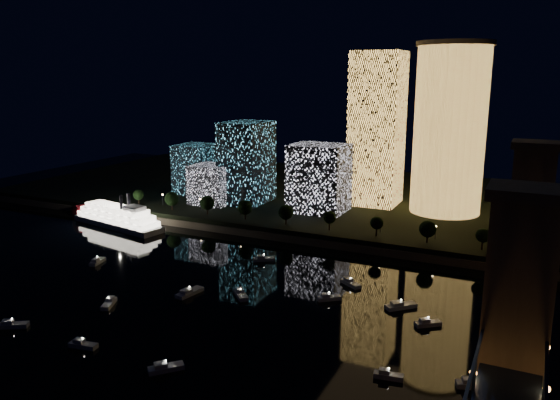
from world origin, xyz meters
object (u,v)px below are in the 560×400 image
at_px(tower_cylindrical, 450,129).
at_px(tower_rectangular, 377,129).
at_px(riverboat, 114,217).
at_px(truss_bridge, 517,319).

bearing_deg(tower_cylindrical, tower_rectangular, 175.34).
height_order(tower_cylindrical, riverboat, tower_cylindrical).
bearing_deg(tower_cylindrical, truss_bridge, -74.81).
relative_size(tower_rectangular, truss_bridge, 0.28).
distance_m(tower_cylindrical, riverboat, 159.30).
relative_size(tower_cylindrical, truss_bridge, 0.29).
bearing_deg(riverboat, tower_cylindrical, 28.00).
xyz_separation_m(tower_rectangular, truss_bridge, (72.05, -140.16, -25.80)).
height_order(tower_cylindrical, tower_rectangular, tower_cylindrical).
bearing_deg(tower_rectangular, truss_bridge, -62.79).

